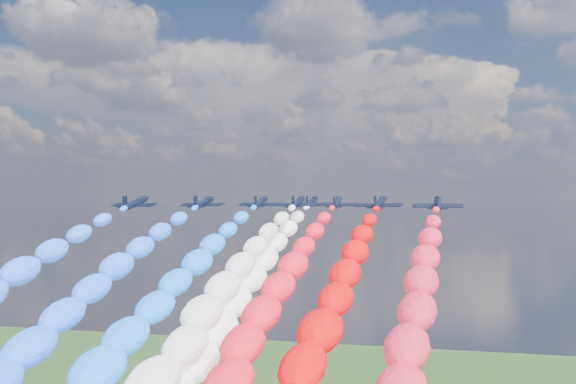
% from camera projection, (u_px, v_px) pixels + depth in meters
% --- Properties ---
extents(jet_0, '(8.29, 11.23, 4.53)m').
position_uv_depth(jet_0, '(135.00, 203.00, 132.20)').
color(jet_0, black).
extents(jet_1, '(8.38, 11.29, 4.53)m').
position_uv_depth(jet_1, '(204.00, 203.00, 139.10)').
color(jet_1, black).
extents(trail_1, '(6.69, 101.70, 39.53)m').
position_uv_depth(trail_1, '(45.00, 349.00, 88.73)').
color(trail_1, '#2463FD').
extents(jet_2, '(8.55, 11.41, 4.53)m').
position_uv_depth(jet_2, '(260.00, 203.00, 145.92)').
color(jet_2, black).
extents(trail_2, '(6.69, 101.70, 39.53)m').
position_uv_depth(trail_2, '(143.00, 338.00, 95.55)').
color(trail_2, '#1871F3').
extents(jet_3, '(8.24, 11.19, 4.53)m').
position_uv_depth(jet_3, '(298.00, 203.00, 140.63)').
color(jet_3, black).
extents(trail_3, '(6.69, 101.70, 39.53)m').
position_uv_depth(trail_3, '(194.00, 346.00, 90.26)').
color(trail_3, white).
extents(jet_4, '(8.18, 11.15, 4.53)m').
position_uv_depth(jet_4, '(312.00, 202.00, 151.57)').
color(jet_4, black).
extents(trail_4, '(6.69, 101.70, 39.53)m').
position_uv_depth(trail_4, '(226.00, 330.00, 101.20)').
color(trail_4, white).
extents(jet_5, '(8.71, 11.52, 4.53)m').
position_uv_depth(jet_5, '(337.00, 203.00, 140.63)').
color(jet_5, black).
extents(trail_5, '(6.69, 101.70, 39.53)m').
position_uv_depth(trail_5, '(255.00, 346.00, 90.26)').
color(trail_5, red).
extents(jet_6, '(8.65, 11.48, 4.53)m').
position_uv_depth(jet_6, '(380.00, 203.00, 128.62)').
color(jet_6, black).
extents(trail_6, '(6.69, 101.70, 39.53)m').
position_uv_depth(trail_6, '(313.00, 369.00, 78.25)').
color(trail_6, red).
extents(jet_7, '(8.64, 11.47, 4.53)m').
position_uv_depth(jet_7, '(438.00, 204.00, 119.29)').
color(jet_7, black).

